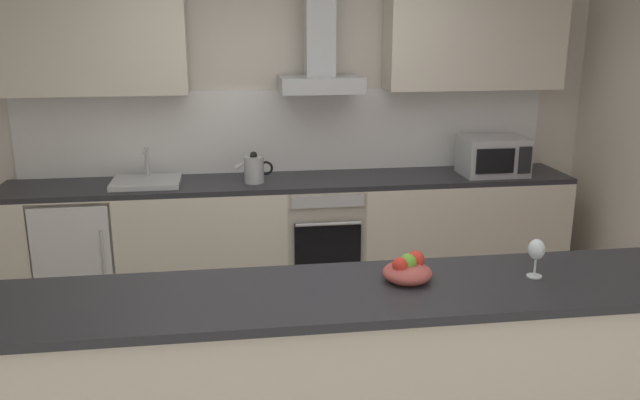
{
  "coord_description": "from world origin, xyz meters",
  "views": [
    {
      "loc": [
        -0.48,
        -3.25,
        2.08
      ],
      "look_at": [
        0.05,
        0.47,
        1.05
      ],
      "focal_mm": 36.56,
      "sensor_mm": 36.0,
      "label": 1
    }
  ],
  "objects_px": {
    "refrigerator": "(80,249)",
    "oven": "(322,233)",
    "kettle": "(254,169)",
    "sink": "(146,181)",
    "range_hood": "(320,62)",
    "fruit_bowl": "(408,270)",
    "microwave": "(493,156)",
    "wine_glass": "(536,251)"
  },
  "relations": [
    {
      "from": "range_hood",
      "to": "oven",
      "type": "bearing_deg",
      "value": -90.0
    },
    {
      "from": "kettle",
      "to": "fruit_bowl",
      "type": "height_order",
      "value": "kettle"
    },
    {
      "from": "wine_glass",
      "to": "fruit_bowl",
      "type": "xyz_separation_m",
      "value": [
        -0.58,
        0.04,
        -0.08
      ]
    },
    {
      "from": "sink",
      "to": "kettle",
      "type": "bearing_deg",
      "value": -3.18
    },
    {
      "from": "oven",
      "to": "range_hood",
      "type": "height_order",
      "value": "range_hood"
    },
    {
      "from": "oven",
      "to": "sink",
      "type": "relative_size",
      "value": 1.6
    },
    {
      "from": "microwave",
      "to": "fruit_bowl",
      "type": "height_order",
      "value": "microwave"
    },
    {
      "from": "wine_glass",
      "to": "microwave",
      "type": "bearing_deg",
      "value": 71.96
    },
    {
      "from": "refrigerator",
      "to": "wine_glass",
      "type": "relative_size",
      "value": 4.78
    },
    {
      "from": "oven",
      "to": "kettle",
      "type": "relative_size",
      "value": 2.77
    },
    {
      "from": "refrigerator",
      "to": "range_hood",
      "type": "height_order",
      "value": "range_hood"
    },
    {
      "from": "refrigerator",
      "to": "wine_glass",
      "type": "xyz_separation_m",
      "value": [
        2.48,
        -2.28,
        0.67
      ]
    },
    {
      "from": "range_hood",
      "to": "fruit_bowl",
      "type": "distance_m",
      "value": 2.49
    },
    {
      "from": "oven",
      "to": "microwave",
      "type": "bearing_deg",
      "value": -1.17
    },
    {
      "from": "sink",
      "to": "fruit_bowl",
      "type": "height_order",
      "value": "sink"
    },
    {
      "from": "kettle",
      "to": "oven",
      "type": "bearing_deg",
      "value": 3.67
    },
    {
      "from": "refrigerator",
      "to": "oven",
      "type": "bearing_deg",
      "value": 0.08
    },
    {
      "from": "microwave",
      "to": "sink",
      "type": "height_order",
      "value": "microwave"
    },
    {
      "from": "oven",
      "to": "fruit_bowl",
      "type": "xyz_separation_m",
      "value": [
        0.06,
        -2.24,
        0.56
      ]
    },
    {
      "from": "microwave",
      "to": "fruit_bowl",
      "type": "distance_m",
      "value": 2.57
    },
    {
      "from": "range_hood",
      "to": "fruit_bowl",
      "type": "xyz_separation_m",
      "value": [
        0.06,
        -2.37,
        -0.77
      ]
    },
    {
      "from": "oven",
      "to": "refrigerator",
      "type": "relative_size",
      "value": 0.94
    },
    {
      "from": "sink",
      "to": "fruit_bowl",
      "type": "xyz_separation_m",
      "value": [
        1.39,
        -2.25,
        0.09
      ]
    },
    {
      "from": "refrigerator",
      "to": "fruit_bowl",
      "type": "xyz_separation_m",
      "value": [
        1.9,
        -2.23,
        0.59
      ]
    },
    {
      "from": "wine_glass",
      "to": "kettle",
      "type": "bearing_deg",
      "value": 117.3
    },
    {
      "from": "oven",
      "to": "fruit_bowl",
      "type": "relative_size",
      "value": 3.64
    },
    {
      "from": "microwave",
      "to": "fruit_bowl",
      "type": "relative_size",
      "value": 2.27
    },
    {
      "from": "wine_glass",
      "to": "fruit_bowl",
      "type": "distance_m",
      "value": 0.58
    },
    {
      "from": "kettle",
      "to": "wine_glass",
      "type": "bearing_deg",
      "value": -62.7
    },
    {
      "from": "oven",
      "to": "sink",
      "type": "xyz_separation_m",
      "value": [
        -1.33,
        0.01,
        0.47
      ]
    },
    {
      "from": "refrigerator",
      "to": "sink",
      "type": "height_order",
      "value": "sink"
    },
    {
      "from": "refrigerator",
      "to": "wine_glass",
      "type": "bearing_deg",
      "value": -42.53
    },
    {
      "from": "wine_glass",
      "to": "refrigerator",
      "type": "bearing_deg",
      "value": 137.47
    },
    {
      "from": "oven",
      "to": "microwave",
      "type": "relative_size",
      "value": 1.6
    },
    {
      "from": "refrigerator",
      "to": "range_hood",
      "type": "distance_m",
      "value": 2.3
    },
    {
      "from": "oven",
      "to": "sink",
      "type": "distance_m",
      "value": 1.41
    },
    {
      "from": "microwave",
      "to": "fruit_bowl",
      "type": "xyz_separation_m",
      "value": [
        -1.31,
        -2.21,
        -0.03
      ]
    },
    {
      "from": "kettle",
      "to": "wine_glass",
      "type": "distance_m",
      "value": 2.53
    },
    {
      "from": "sink",
      "to": "range_hood",
      "type": "bearing_deg",
      "value": 5.1
    },
    {
      "from": "kettle",
      "to": "range_hood",
      "type": "bearing_deg",
      "value": 17.26
    },
    {
      "from": "oven",
      "to": "sink",
      "type": "height_order",
      "value": "sink"
    },
    {
      "from": "kettle",
      "to": "range_hood",
      "type": "xyz_separation_m",
      "value": [
        0.53,
        0.16,
        0.78
      ]
    }
  ]
}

